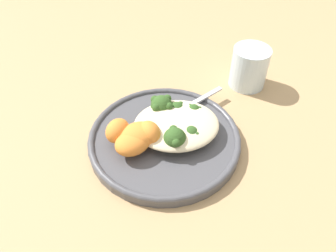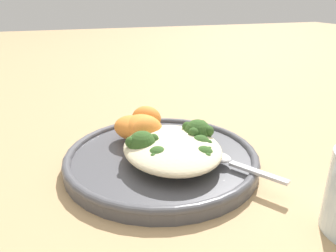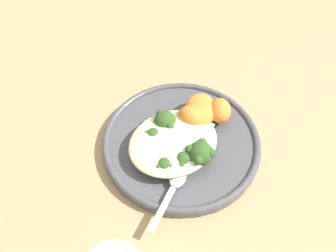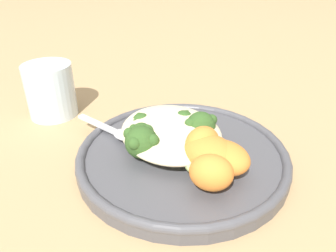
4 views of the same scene
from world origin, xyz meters
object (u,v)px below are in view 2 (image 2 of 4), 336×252
Objects in this scene: sweet_potato_chunk_1 at (144,119)px; sweet_potato_chunk_2 at (133,128)px; sweet_potato_chunk_3 at (147,131)px; quinoa_mound at (172,148)px; broccoli_stalk_2 at (191,153)px; broccoli_stalk_4 at (193,134)px; broccoli_stalk_3 at (185,143)px; plate at (159,158)px; sweet_potato_chunk_0 at (143,128)px; broccoli_stalk_1 at (157,148)px; spoon at (229,161)px; broccoli_stalk_0 at (145,145)px.

sweet_potato_chunk_2 is at bearing 136.78° from sweet_potato_chunk_1.
quinoa_mound is at bearing -156.10° from sweet_potato_chunk_3.
sweet_potato_chunk_1 reaches higher than broccoli_stalk_2.
sweet_potato_chunk_1 is at bearing -43.22° from sweet_potato_chunk_2.
broccoli_stalk_3 is at bearing -117.00° from broccoli_stalk_4.
sweet_potato_chunk_0 reaches higher than plate.
sweet_potato_chunk_2 is at bearing -151.11° from broccoli_stalk_1.
quinoa_mound is (-0.02, -0.01, 0.02)m from plate.
sweet_potato_chunk_1 is 0.16m from spoon.
broccoli_stalk_0 is 0.04m from sweet_potato_chunk_3.
plate is 0.04m from sweet_potato_chunk_3.
sweet_potato_chunk_0 is 0.02m from sweet_potato_chunk_2.
broccoli_stalk_2 is 1.61× the size of sweet_potato_chunk_0.
sweet_potato_chunk_1 reaches higher than broccoli_stalk_3.
sweet_potato_chunk_0 reaches higher than spoon.
sweet_potato_chunk_2 reaches higher than broccoli_stalk_2.
broccoli_stalk_1 is 0.06m from broccoli_stalk_4.
plate is at bearing -146.94° from broccoli_stalk_3.
broccoli_stalk_3 is 0.07m from spoon.
sweet_potato_chunk_1 is at bearing 0.23° from plate.
sweet_potato_chunk_3 is (-0.02, -0.00, 0.00)m from sweet_potato_chunk_0.
broccoli_stalk_2 reaches higher than spoon.
broccoli_stalk_4 is 0.07m from sweet_potato_chunk_3.
quinoa_mound is at bearing 79.17° from broccoli_stalk_1.
plate is 3.99× the size of sweet_potato_chunk_0.
broccoli_stalk_4 reaches higher than broccoli_stalk_1.
broccoli_stalk_4 is 1.93× the size of sweet_potato_chunk_1.
broccoli_stalk_0 is 0.70× the size of broccoli_stalk_1.
spoon is (-0.11, -0.09, -0.02)m from sweet_potato_chunk_0.
sweet_potato_chunk_1 reaches higher than spoon.
sweet_potato_chunk_1 is (0.03, -0.01, 0.00)m from sweet_potato_chunk_0.
plate is 0.07m from sweet_potato_chunk_2.
sweet_potato_chunk_3 reaches higher than sweet_potato_chunk_1.
broccoli_stalk_0 is 0.02m from broccoli_stalk_1.
broccoli_stalk_1 is 2.54× the size of sweet_potato_chunk_1.
sweet_potato_chunk_3 is at bearing 19.65° from plate.
broccoli_stalk_1 is 0.04m from sweet_potato_chunk_3.
broccoli_stalk_2 is at bearing -152.39° from sweet_potato_chunk_0.
spoon is (-0.06, -0.08, 0.01)m from plate.
broccoli_stalk_1 is at bearing -166.13° from sweet_potato_chunk_2.
sweet_potato_chunk_3 is (0.03, 0.01, 0.03)m from plate.
spoon is (-0.05, -0.08, -0.01)m from broccoli_stalk_1.
sweet_potato_chunk_3 is 0.44× the size of spoon.
sweet_potato_chunk_1 reaches higher than broccoli_stalk_1.
sweet_potato_chunk_3 is at bearing -159.83° from broccoli_stalk_1.
broccoli_stalk_3 is (0.03, -0.00, 0.00)m from broccoli_stalk_2.
broccoli_stalk_4 is 0.09m from sweet_potato_chunk_2.
sweet_potato_chunk_3 reaches higher than broccoli_stalk_1.
broccoli_stalk_4 is at bearing -125.18° from sweet_potato_chunk_0.
sweet_potato_chunk_3 reaches higher than broccoli_stalk_3.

